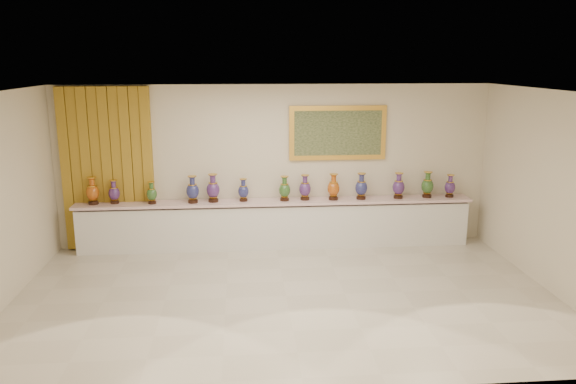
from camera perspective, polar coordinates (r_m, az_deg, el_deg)
name	(u,v)px	position (r m, az deg, el deg)	size (l,w,h in m)	color
ground	(286,296)	(8.49, -0.21, -10.51)	(8.00, 8.00, 0.00)	beige
room	(145,163)	(10.49, -14.30, 2.84)	(8.00, 8.00, 8.00)	beige
counter	(276,224)	(10.47, -1.23, -3.31)	(7.28, 0.48, 0.90)	white
vase_0	(93,192)	(10.60, -19.23, -0.01)	(0.31, 0.31, 0.50)	black
vase_1	(114,193)	(10.55, -17.25, -0.10)	(0.21, 0.21, 0.43)	black
vase_2	(152,194)	(10.36, -13.67, -0.18)	(0.23, 0.23, 0.40)	black
vase_3	(193,191)	(10.26, -9.67, 0.13)	(0.31, 0.31, 0.50)	black
vase_4	(213,189)	(10.28, -7.62, 0.27)	(0.28, 0.28, 0.52)	black
vase_5	(243,191)	(10.28, -4.56, 0.10)	(0.22, 0.22, 0.42)	black
vase_6	(285,190)	(10.28, -0.35, 0.24)	(0.23, 0.23, 0.46)	black
vase_7	(305,189)	(10.34, 1.74, 0.35)	(0.28, 0.28, 0.47)	black
vase_8	(333,188)	(10.38, 4.64, 0.40)	(0.23, 0.23, 0.49)	black
vase_9	(361,187)	(10.48, 7.46, 0.46)	(0.30, 0.30, 0.49)	black
vase_10	(399,187)	(10.66, 11.17, 0.52)	(0.25, 0.25, 0.49)	black
vase_11	(427,186)	(10.85, 13.98, 0.61)	(0.30, 0.30, 0.49)	black
vase_12	(450,187)	(10.99, 16.13, 0.49)	(0.25, 0.25, 0.43)	black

